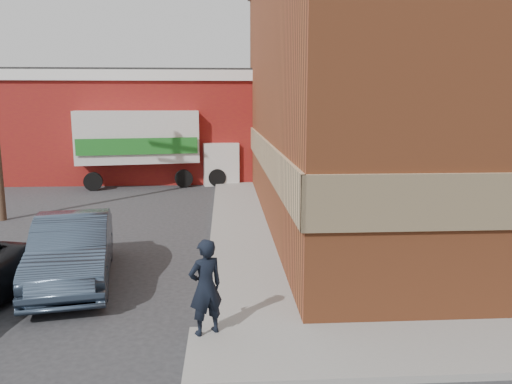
# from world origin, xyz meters

# --- Properties ---
(ground) EXTENTS (90.00, 90.00, 0.00)m
(ground) POSITION_xyz_m (0.00, 0.00, 0.00)
(ground) COLOR #28282B
(ground) RESTS_ON ground
(brick_building) EXTENTS (14.25, 18.25, 9.36)m
(brick_building) POSITION_xyz_m (8.50, 9.00, 4.68)
(brick_building) COLOR brown
(brick_building) RESTS_ON ground
(sidewalk_west) EXTENTS (1.80, 18.00, 0.12)m
(sidewalk_west) POSITION_xyz_m (0.60, 9.00, 0.06)
(sidewalk_west) COLOR gray
(sidewalk_west) RESTS_ON ground
(warehouse) EXTENTS (16.30, 8.30, 5.60)m
(warehouse) POSITION_xyz_m (-6.00, 20.00, 2.81)
(warehouse) COLOR maroon
(warehouse) RESTS_ON ground
(man) EXTENTS (0.72, 0.63, 1.65)m
(man) POSITION_xyz_m (-0.20, -0.25, 0.95)
(man) COLOR black
(man) RESTS_ON sidewalk_south
(sedan) EXTENTS (2.40, 4.76, 1.50)m
(sedan) POSITION_xyz_m (-3.27, 2.74, 0.75)
(sedan) COLOR #313F51
(sedan) RESTS_ON ground
(box_truck) EXTENTS (7.56, 3.31, 3.61)m
(box_truck) POSITION_xyz_m (-3.30, 16.11, 2.08)
(box_truck) COLOR silver
(box_truck) RESTS_ON ground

